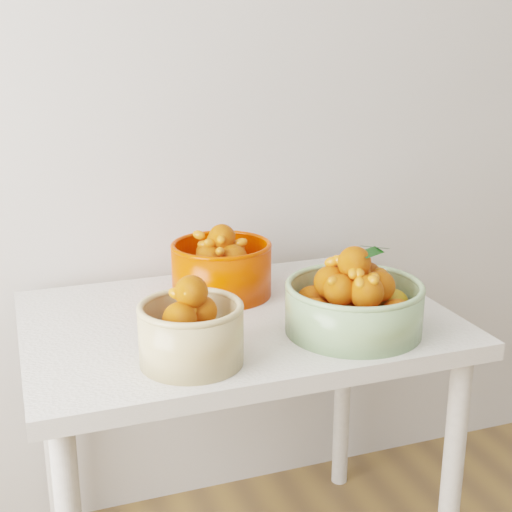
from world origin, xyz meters
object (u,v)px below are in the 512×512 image
Objects in this scene: bowl_cream at (191,331)px; bowl_green at (353,302)px; bowl_orange at (222,267)px; table at (237,352)px.

bowl_cream is 0.39m from bowl_green.
bowl_green reaches higher than bowl_cream.
table is at bearing -93.40° from bowl_orange.
bowl_cream is at bearing -128.22° from table.
bowl_green is (0.22, -0.17, 0.16)m from table.
table is 2.87× the size of bowl_green.
bowl_green is at bearing 5.62° from bowl_cream.
bowl_orange reaches higher than table.
bowl_cream is 0.41m from bowl_orange.
bowl_cream is 0.85× the size of bowl_orange.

